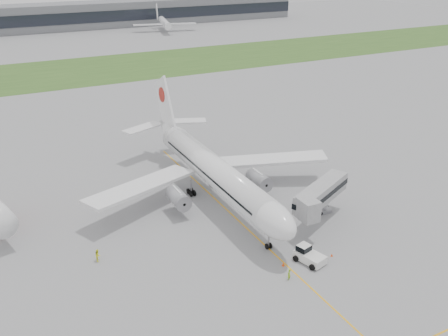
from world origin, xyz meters
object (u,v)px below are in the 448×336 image
airliner (211,168)px  jet_bridge (319,195)px  pushback_tug (308,255)px  ground_crew_near (289,274)px

airliner → jet_bridge: (11.39, -16.87, -0.58)m
pushback_tug → jet_bridge: bearing=30.7°
airliner → ground_crew_near: bearing=-93.3°
airliner → pushback_tug: (3.40, -25.32, -4.60)m
pushback_tug → ground_crew_near: size_ratio=2.93×
ground_crew_near → airliner: bearing=-125.0°
pushback_tug → ground_crew_near: (-5.01, -2.47, -0.20)m
airliner → jet_bridge: size_ratio=3.84×
airliner → ground_crew_near: 28.25m
jet_bridge → pushback_tug: bearing=-159.7°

